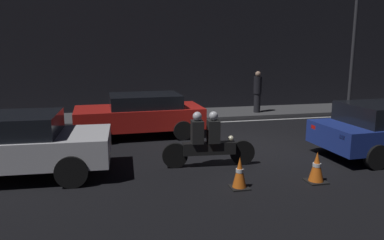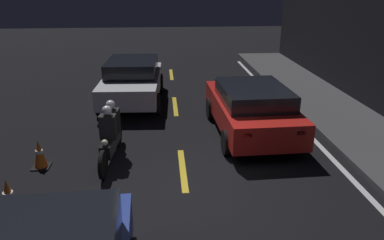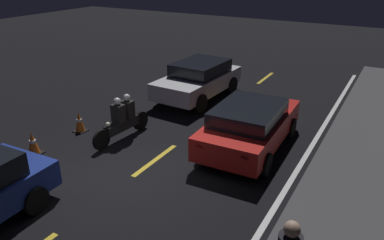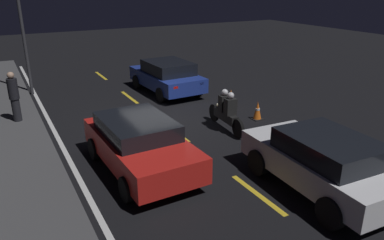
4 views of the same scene
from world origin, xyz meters
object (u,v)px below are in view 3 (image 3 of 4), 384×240
(taxi_red, at_px, (250,125))
(traffic_cone_near, at_px, (79,122))
(sedan_white, at_px, (198,79))
(motorcycle, at_px, (123,119))
(traffic_cone_mid, at_px, (33,143))

(taxi_red, distance_m, traffic_cone_near, 5.41)
(sedan_white, bearing_deg, motorcycle, -0.20)
(traffic_cone_near, xyz_separation_m, traffic_cone_mid, (1.77, -0.02, 0.00))
(traffic_cone_mid, bearing_deg, traffic_cone_near, 179.23)
(motorcycle, bearing_deg, traffic_cone_mid, -32.95)
(taxi_red, xyz_separation_m, traffic_cone_mid, (3.36, -5.18, -0.41))
(taxi_red, bearing_deg, traffic_cone_mid, 121.24)
(motorcycle, relative_size, traffic_cone_mid, 3.38)
(sedan_white, relative_size, motorcycle, 1.78)
(motorcycle, distance_m, traffic_cone_near, 1.61)
(motorcycle, xyz_separation_m, traffic_cone_mid, (2.06, -1.58, -0.31))
(traffic_cone_near, bearing_deg, motorcycle, 100.86)
(sedan_white, xyz_separation_m, motorcycle, (4.40, -0.21, -0.14))
(motorcycle, xyz_separation_m, traffic_cone_near, (0.30, -1.55, -0.31))
(sedan_white, bearing_deg, traffic_cone_mid, -12.93)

